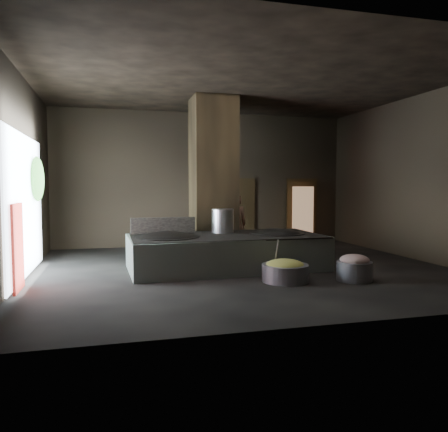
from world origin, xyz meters
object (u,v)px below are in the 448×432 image
object	(u,v)px
cook	(236,224)
veg_basin	(285,273)
wok_right	(277,236)
stock_pot	(223,221)
wok_left	(167,240)
meat_basin	(354,271)
hearth_platform	(226,252)

from	to	relation	value
cook	veg_basin	distance (m)	4.06
wok_right	stock_pot	size ratio (longest dim) A/B	2.25
wok_left	veg_basin	bearing A→B (deg)	-36.10
wok_right	stock_pot	bearing A→B (deg)	158.96
cook	meat_basin	bearing A→B (deg)	114.53
wok_right	cook	distance (m)	2.28
hearth_platform	meat_basin	size ratio (longest dim) A/B	6.24
wok_left	stock_pot	world-z (taller)	stock_pot
stock_pot	meat_basin	distance (m)	3.55
stock_pot	cook	bearing A→B (deg)	63.79
wok_right	meat_basin	bearing A→B (deg)	-65.24
wok_left	meat_basin	xyz separation A→B (m)	(3.76, -1.98, -0.54)
hearth_platform	wok_right	bearing A→B (deg)	0.21
cook	hearth_platform	bearing A→B (deg)	74.88
stock_pot	meat_basin	world-z (taller)	stock_pot
wok_right	cook	xyz separation A→B (m)	(-0.45, 2.23, 0.14)
hearth_platform	veg_basin	size ratio (longest dim) A/B	4.74
hearth_platform	wok_right	world-z (taller)	wok_right
veg_basin	wok_left	bearing A→B (deg)	143.90
stock_pot	veg_basin	world-z (taller)	stock_pot
meat_basin	veg_basin	bearing A→B (deg)	168.19
hearth_platform	meat_basin	world-z (taller)	hearth_platform
wok_right	meat_basin	size ratio (longest dim) A/B	1.83
meat_basin	stock_pot	bearing A→B (deg)	131.23
hearth_platform	wok_left	distance (m)	1.49
meat_basin	wok_left	bearing A→B (deg)	152.25
wok_left	cook	world-z (taller)	cook
hearth_platform	wok_left	world-z (taller)	wok_left
wok_right	stock_pot	xyz separation A→B (m)	(-1.30, 0.50, 0.38)
stock_pot	meat_basin	bearing A→B (deg)	-48.77
wok_right	cook	world-z (taller)	cook
meat_basin	wok_right	bearing A→B (deg)	114.76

